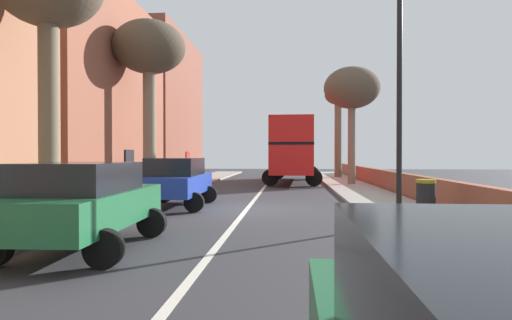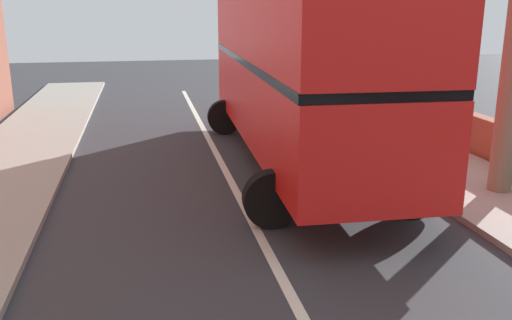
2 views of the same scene
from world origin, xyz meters
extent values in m
plane|color=#333338|center=(0.00, 0.00, 0.00)|extent=(84.00, 84.00, 0.00)
cube|color=silver|center=(0.00, 0.00, 0.00)|extent=(0.16, 54.00, 0.01)
cube|color=#9E998E|center=(-4.90, 0.00, 0.06)|extent=(2.60, 60.00, 0.12)
cube|color=#9E998E|center=(4.90, 0.00, 0.06)|extent=(2.60, 60.00, 0.12)
cube|color=brown|center=(-8.50, 6.00, 4.88)|extent=(4.00, 11.52, 9.76)
cube|color=black|center=(-6.47, 6.00, 1.05)|extent=(0.08, 1.10, 2.10)
cube|color=brown|center=(-8.50, 18.00, 5.46)|extent=(4.00, 11.52, 10.93)
cube|color=maroon|center=(-6.47, 18.00, 1.05)|extent=(0.08, 1.10, 2.10)
cube|color=brown|center=(6.45, 0.00, 0.52)|extent=(0.36, 54.00, 1.04)
cube|color=red|center=(1.70, 14.35, 1.55)|extent=(2.89, 10.88, 1.70)
cube|color=black|center=(1.70, 14.35, 2.48)|extent=(2.91, 10.77, 0.16)
cube|color=red|center=(1.70, 14.35, 3.31)|extent=(2.89, 10.88, 1.50)
cube|color=black|center=(1.89, 19.73, 1.64)|extent=(2.20, 0.14, 1.19)
cylinder|color=black|center=(0.55, 18.07, 0.50)|extent=(1.01, 0.34, 1.00)
cylinder|color=black|center=(3.11, 17.97, 0.50)|extent=(1.01, 0.34, 1.00)
cylinder|color=black|center=(0.29, 10.73, 0.50)|extent=(1.01, 0.34, 1.00)
cylinder|color=black|center=(2.85, 10.64, 0.50)|extent=(1.01, 0.34, 1.00)
cube|color=#1E6038|center=(-2.50, -6.53, 0.81)|extent=(1.95, 4.31, 0.65)
cube|color=black|center=(-2.49, -6.74, 1.41)|extent=(1.74, 2.39, 0.55)
cylinder|color=black|center=(-3.47, -5.24, 0.32)|extent=(0.65, 0.24, 0.64)
cylinder|color=black|center=(-1.62, -5.18, 0.32)|extent=(0.65, 0.24, 0.64)
cylinder|color=black|center=(-1.53, -7.82, 0.32)|extent=(0.65, 0.24, 0.64)
cube|color=#1E389E|center=(-2.50, 0.28, 0.81)|extent=(1.79, 4.45, 0.65)
cube|color=black|center=(-2.50, 0.06, 1.43)|extent=(1.62, 2.46, 0.60)
cylinder|color=black|center=(-3.40, 1.63, 0.32)|extent=(0.64, 0.23, 0.64)
cylinder|color=black|center=(-1.65, 1.67, 0.32)|extent=(0.64, 0.23, 0.64)
cylinder|color=black|center=(-3.35, -1.11, 0.32)|extent=(0.64, 0.23, 0.64)
cylinder|color=black|center=(-1.60, -1.07, 0.32)|extent=(0.64, 0.23, 0.64)
cylinder|color=#7A6B56|center=(-5.07, 4.90, 3.15)|extent=(0.59, 0.59, 6.06)
ellipsoid|color=#4C4233|center=(-5.07, 4.90, 6.85)|extent=(3.35, 3.35, 2.45)
cylinder|color=#7A6B56|center=(5.13, 11.41, 2.66)|extent=(0.45, 0.45, 5.08)
ellipsoid|color=brown|center=(5.13, 11.41, 5.86)|extent=(3.33, 3.33, 2.49)
cylinder|color=brown|center=(-4.93, -3.62, 2.99)|extent=(0.51, 0.51, 5.75)
cylinder|color=brown|center=(5.20, 19.30, 3.13)|extent=(0.55, 0.55, 6.03)
ellipsoid|color=#4C4233|center=(5.20, 19.30, 6.57)|extent=(2.10, 2.10, 1.56)
cylinder|color=black|center=(4.30, -3.06, 3.12)|extent=(0.14, 0.14, 6.00)
cylinder|color=black|center=(5.30, -2.03, 0.58)|extent=(0.52, 0.52, 0.92)
cylinder|color=olive|center=(5.30, -2.03, 1.09)|extent=(0.55, 0.55, 0.10)
camera|label=1|loc=(1.46, -14.42, 1.83)|focal=29.85mm
camera|label=2|loc=(-1.76, 2.01, 3.68)|focal=38.96mm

